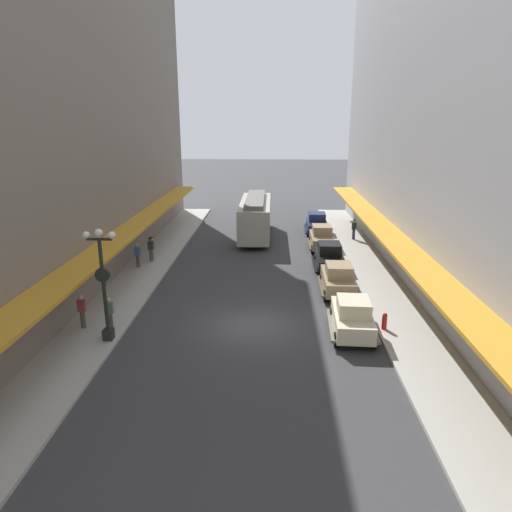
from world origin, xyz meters
TOP-DOWN VIEW (x-y plane):
  - ground_plane at (0.00, 0.00)m, footprint 200.00×200.00m
  - sidewalk_left at (-7.50, 0.00)m, footprint 3.00×60.00m
  - sidewalk_right at (7.50, 0.00)m, footprint 3.00×60.00m
  - building_row_left at (-10.24, 0.00)m, footprint 4.30×60.00m
  - building_row_right at (10.24, 0.00)m, footprint 4.30×60.00m
  - parked_car_0 at (4.90, 19.30)m, footprint 2.23×4.29m
  - parked_car_1 at (4.81, 4.56)m, footprint 2.20×4.28m
  - parked_car_2 at (4.84, 14.22)m, footprint 2.16×4.27m
  - parked_car_3 at (4.76, -0.79)m, footprint 2.31×4.32m
  - parked_car_4 at (4.81, 8.84)m, footprint 2.18×4.27m
  - streetcar at (-0.49, 17.91)m, footprint 2.54×9.60m
  - lamp_post_with_clock at (-6.40, -2.05)m, footprint 1.42×0.44m
  - fire_hydrant at (6.35, -0.48)m, footprint 0.24×0.24m
  - pedestrian_0 at (7.74, 16.86)m, footprint 0.36×0.28m
  - pedestrian_1 at (-7.55, 10.07)m, footprint 0.36×0.28m
  - pedestrian_2 at (-8.03, -0.86)m, footprint 0.36×0.24m
  - pedestrian_3 at (-6.63, -1.09)m, footprint 0.36×0.24m
  - pedestrian_4 at (-8.07, 8.65)m, footprint 0.36×0.24m
  - pedestrian_5 at (-7.53, 10.33)m, footprint 0.36×0.28m

SIDE VIEW (x-z plane):
  - ground_plane at x=0.00m, z-range 0.00..0.00m
  - sidewalk_left at x=-7.50m, z-range 0.00..0.15m
  - sidewalk_right at x=7.50m, z-range 0.00..0.15m
  - fire_hydrant at x=6.35m, z-range 0.15..0.97m
  - parked_car_0 at x=4.90m, z-range 0.02..1.86m
  - parked_car_1 at x=4.81m, z-range 0.02..1.86m
  - parked_car_2 at x=4.84m, z-range 0.02..1.86m
  - parked_car_3 at x=4.76m, z-range 0.02..1.86m
  - parked_car_4 at x=4.81m, z-range 0.02..1.86m
  - pedestrian_2 at x=-8.03m, z-range 0.17..1.81m
  - pedestrian_3 at x=-6.63m, z-range 0.17..1.81m
  - pedestrian_4 at x=-8.07m, z-range 0.17..1.81m
  - pedestrian_0 at x=7.74m, z-range 0.18..1.85m
  - pedestrian_1 at x=-7.55m, z-range 0.18..1.85m
  - pedestrian_5 at x=-7.53m, z-range 0.18..1.85m
  - streetcar at x=-0.49m, z-range 0.17..3.63m
  - lamp_post_with_clock at x=-6.40m, z-range 0.41..5.57m
  - building_row_left at x=-10.24m, z-range 0.00..24.23m
  - building_row_right at x=10.24m, z-range -0.01..24.83m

